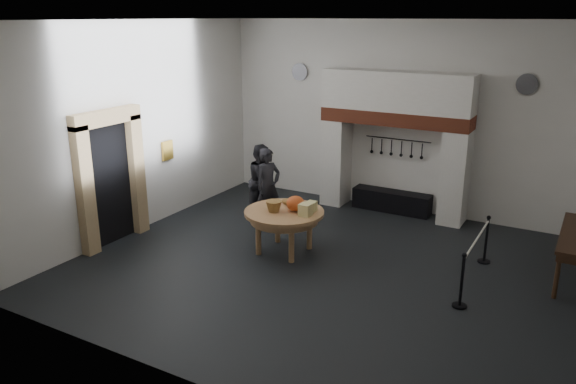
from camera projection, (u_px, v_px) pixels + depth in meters
The scene contains 29 objects.
floor at pixel (325, 267), 10.66m from camera, with size 9.00×8.00×0.02m, color black.
ceiling at pixel (330, 20), 9.30m from camera, with size 9.00×8.00×0.02m, color silver.
wall_back at pixel (400, 118), 13.30m from camera, with size 9.00×0.02×4.50m, color silver.
wall_front at pixel (181, 220), 6.66m from camera, with size 9.00×0.02×4.50m, color silver.
wall_left at pixel (139, 128), 12.09m from camera, with size 0.02×8.00×4.50m, color silver.
chimney_pier_left at pixel (336, 161), 14.05m from camera, with size 0.55×0.70×2.15m, color silver.
chimney_pier_right at pixel (455, 177), 12.67m from camera, with size 0.55×0.70×2.15m, color silver.
hearth_brick_band at pixel (396, 118), 12.99m from camera, with size 3.50×0.72×0.32m, color #9E442B.
chimney_hood at pixel (397, 91), 12.81m from camera, with size 3.50×0.70×0.90m, color silver.
iron_range at pixel (392, 201), 13.67m from camera, with size 1.90×0.45×0.50m, color black.
utensil_rail at pixel (398, 139), 13.38m from camera, with size 0.02×0.02×1.60m, color black.
door_recess at pixel (109, 184), 11.55m from camera, with size 0.04×1.10×2.50m, color black.
door_jamb_near at pixel (85, 192), 10.91m from camera, with size 0.22×0.30×2.60m, color tan.
door_jamb_far at pixel (137, 175), 12.07m from camera, with size 0.22×0.30×2.60m, color tan.
door_lintel at pixel (106, 117), 11.08m from camera, with size 0.22×1.70×0.30m, color tan.
wall_plaque at pixel (167, 150), 12.93m from camera, with size 0.05×0.34×0.44m, color gold.
work_table at pixel (284, 212), 11.13m from camera, with size 1.59×1.59×0.07m, color #B27F54.
pumpkin at pixel (295, 203), 11.06m from camera, with size 0.36×0.36×0.31m, color #D4521D.
cheese_block_big at pixel (305, 210), 10.80m from camera, with size 0.22×0.22×0.24m, color #D6C980.
cheese_block_small at pixel (312, 206), 11.07m from camera, with size 0.18×0.18×0.20m, color #D8D081.
wicker_basket at pixel (274, 206), 11.03m from camera, with size 0.32×0.32×0.22m, color olive.
bread_loaf at pixel (288, 202), 11.43m from camera, with size 0.31×0.18×0.13m, color #A6823A.
visitor_near at pixel (268, 187), 12.65m from camera, with size 0.64×0.42×1.77m, color black.
visitor_far at pixel (262, 180), 13.18m from camera, with size 0.84×0.66×1.73m, color black.
pewter_plate_back_left at pixel (300, 72), 14.25m from camera, with size 0.44×0.44×0.03m, color #4C4C51.
pewter_plate_back_right at pixel (527, 84), 11.71m from camera, with size 0.44×0.44×0.03m, color #4C4C51.
barrier_post_near at pixel (462, 282), 9.09m from camera, with size 0.05×0.05×0.90m, color black.
barrier_post_far at pixel (486, 241), 10.75m from camera, with size 0.05×0.05×0.90m, color black.
barrier_rope at pixel (477, 238), 9.80m from camera, with size 0.04×0.04×2.00m, color beige.
Camera 1 is at (4.18, -8.81, 4.57)m, focal length 35.00 mm.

